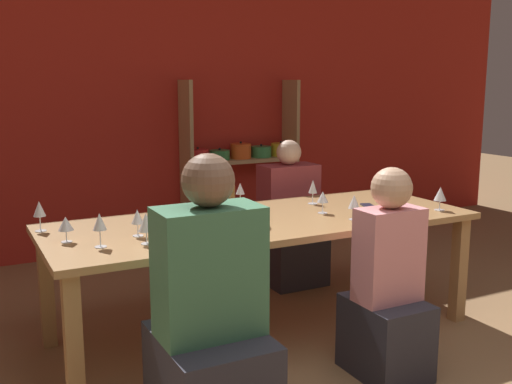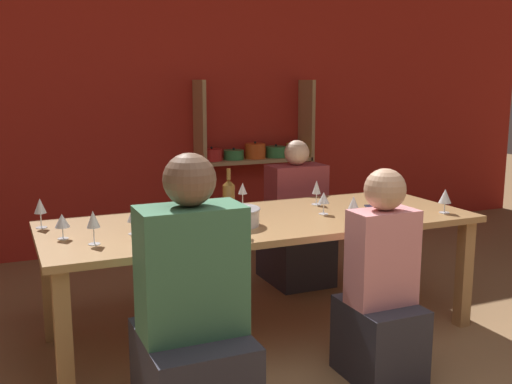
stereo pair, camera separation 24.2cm
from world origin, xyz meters
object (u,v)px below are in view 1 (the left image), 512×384
Objects in this scene: wine_glass_white_a at (440,195)px; cell_phone at (368,206)px; wine_bottle_green at (229,197)px; wine_glass_white_c at (240,190)px; shelf_unit at (240,183)px; wine_glass_white_d at (354,203)px; wine_glass_empty_b at (313,187)px; person_near_b at (210,338)px; mixing_bowl at (236,216)px; dining_table at (263,230)px; wine_glass_red_b at (323,198)px; wine_glass_red_e at (146,223)px; person_near_a at (387,298)px; wine_glass_white_b at (39,210)px; person_far_a at (288,231)px; wine_glass_red_a at (100,223)px; wine_glass_white_e at (137,218)px; wine_glass_red_c at (184,211)px; wine_glass_red_d at (248,218)px; wine_glass_empty_a at (66,224)px.

wine_glass_white_a reaches higher than cell_phone.
wine_bottle_green is 1.79× the size of wine_glass_white_c.
shelf_unit is 10.23× the size of wine_glass_white_d.
person_near_b reaches higher than wine_glass_empty_b.
wine_glass_white_c is at bearing 61.55° from mixing_bowl.
wine_glass_white_c is (0.01, 0.36, 0.20)m from dining_table.
wine_glass_empty_b is at bearing 69.33° from wine_glass_red_b.
wine_glass_red_e is at bearing 97.00° from person_near_b.
person_near_a is 1.08m from person_near_b.
person_far_a is (1.93, 0.52, -0.47)m from wine_glass_white_b.
wine_glass_white_c is (1.29, 0.06, -0.00)m from wine_glass_white_b.
person_near_a is (0.32, -1.15, -0.44)m from wine_glass_white_c.
wine_glass_red_a is 0.23m from wine_glass_red_e.
wine_glass_white_b is 0.58m from wine_glass_white_e.
shelf_unit reaches higher than wine_glass_red_c.
wine_glass_red_a is 1.19× the size of wine_glass_red_d.
wine_glass_empty_b is 1.03× the size of cell_phone.
dining_table is 1.20m from wine_glass_white_a.
wine_glass_white_d is (0.64, -0.44, -0.01)m from wine_bottle_green.
wine_glass_red_d reaches higher than mixing_bowl.
wine_glass_red_e is 0.18m from wine_glass_white_e.
wine_glass_white_d reaches higher than cell_phone.
mixing_bowl is 1.01m from person_near_b.
wine_glass_white_a is (0.29, -2.42, 0.27)m from shelf_unit.
wine_glass_white_c is 1.27m from person_near_a.
cell_phone is (1.62, 0.23, -0.11)m from wine_glass_red_e.
wine_glass_red_a is at bearing -129.74° from shelf_unit.
wine_glass_white_c is (-1.13, 0.68, 0.02)m from wine_glass_white_a.
person_near_b is at bearing -129.65° from dining_table.
dining_table is 2.32× the size of person_near_a.
wine_bottle_green reaches higher than wine_glass_white_a.
wine_glass_red_c reaches higher than mixing_bowl.
cell_phone is (1.03, 0.07, -0.05)m from mixing_bowl.
shelf_unit is at bearing 88.45° from cell_phone.
wine_glass_empty_a reaches higher than mixing_bowl.
person_near_a is at bearing -74.63° from wine_glass_white_c.
shelf_unit is 8.94× the size of wine_glass_red_a.
wine_bottle_green is at bearing 61.13° from person_near_b.
wine_glass_red_a is 0.54m from wine_glass_white_b.
mixing_bowl is at bearing -104.85° from wine_bottle_green.
wine_bottle_green reaches higher than wine_glass_red_a.
mixing_bowl is at bearing -176.04° from wine_glass_red_b.
wine_glass_white_b is 1.16× the size of wine_glass_red_d.
wine_glass_white_e is 0.92m from person_near_b.
wine_glass_red_a is 0.16× the size of person_near_a.
person_far_a is (1.21, 0.90, -0.46)m from wine_glass_red_c.
wine_glass_white_a is 0.89× the size of wine_glass_white_b.
person_near_b is (-1.22, -0.61, -0.39)m from wine_glass_white_d.
wine_glass_empty_b is 0.97× the size of wine_glass_white_b.
cell_phone is (-0.06, -2.11, 0.17)m from shelf_unit.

